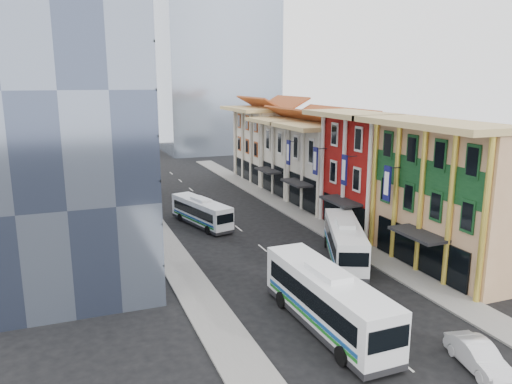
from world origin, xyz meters
name	(u,v)px	position (x,y,z in m)	size (l,w,h in m)	color
ground	(346,316)	(0.00, 0.00, 0.00)	(200.00, 200.00, 0.00)	black
sidewalk_right	(309,220)	(8.50, 22.00, 0.07)	(3.00, 90.00, 0.15)	slate
sidewalk_left	(160,236)	(-8.50, 22.00, 0.07)	(3.00, 90.00, 0.15)	slate
shophouse_tan	(462,197)	(14.00, 5.00, 6.00)	(8.00, 14.00, 12.00)	tan
shophouse_red	(378,173)	(14.00, 17.00, 6.00)	(8.00, 10.00, 12.00)	maroon
shophouse_cream_near	(333,168)	(14.00, 26.50, 5.00)	(8.00, 9.00, 10.00)	silver
shophouse_cream_mid	(301,158)	(14.00, 35.50, 5.00)	(8.00, 9.00, 10.00)	silver
shophouse_cream_far	(271,145)	(14.00, 46.00, 5.50)	(8.00, 12.00, 11.00)	silver
office_tower	(57,87)	(-17.00, 19.00, 15.00)	(12.00, 26.00, 30.00)	#3D4761
office_block_far	(71,148)	(-16.00, 42.00, 7.00)	(10.00, 18.00, 14.00)	gray
bus_left_near	(327,298)	(-2.00, -0.90, 2.03)	(2.96, 12.63, 4.05)	white
bus_left_far	(201,212)	(-3.39, 24.54, 1.56)	(2.28, 9.73, 3.12)	white
bus_right	(345,241)	(5.50, 9.39, 1.83)	(2.67, 11.39, 3.65)	white
sedan_right	(478,356)	(3.50, -8.05, 0.76)	(1.60, 4.58, 1.51)	silver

